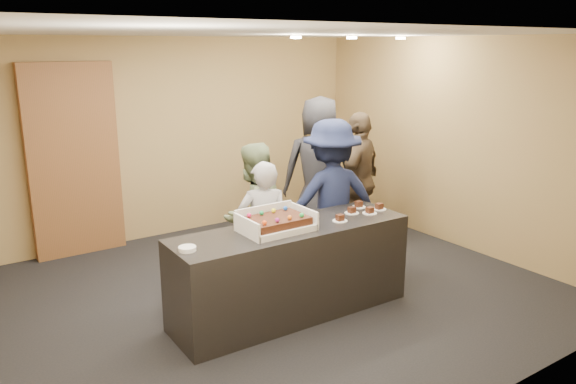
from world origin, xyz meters
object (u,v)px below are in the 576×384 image
Objects in this scene: plate_stack at (187,249)px; person_navy_man at (331,200)px; storage_cabinet at (74,161)px; sheet_cake at (276,221)px; person_server_grey at (264,230)px; person_dark_suit at (319,171)px; person_brown_extra at (359,180)px; serving_counter at (291,271)px; cake_box at (275,225)px; person_sage_man at (253,216)px.

plate_stack is 0.08× the size of person_navy_man.
storage_cabinet reaches higher than sheet_cake.
person_dark_suit is at bearing -121.25° from person_server_grey.
person_server_grey is (1.26, -2.42, -0.47)m from storage_cabinet.
person_navy_man is 1.02× the size of person_brown_extra.
plate_stack is at bearing -5.75° from person_brown_extra.
person_brown_extra reaches higher than serving_counter.
storage_cabinet is 3.60m from person_brown_extra.
plate_stack is 0.10× the size of person_server_grey.
cake_box is 4.38× the size of plate_stack.
person_sage_man is 1.81m from person_brown_extra.
sheet_cake is at bearing -90.89° from cake_box.
storage_cabinet is 1.22× the size of person_dark_suit.
plate_stack is 0.08× the size of person_dark_suit.
person_navy_man is at bearing 26.23° from sheet_cake.
person_brown_extra is (2.01, 1.09, -0.06)m from cake_box.
person_navy_man reaches higher than person_server_grey.
person_brown_extra is (1.84, 1.12, 0.44)m from serving_counter.
sheet_cake is (-0.00, -0.02, 0.05)m from cake_box.
storage_cabinet is 1.64× the size of person_server_grey.
serving_counter is at bearing 71.57° from person_sage_man.
serving_counter is 1.64× the size of person_server_grey.
serving_counter is at bearing -8.07° from cake_box.
cake_box is 2.23m from person_dark_suit.
person_brown_extra is at bearing 164.78° from person_dark_suit.
cake_box is 0.45× the size of person_server_grey.
serving_counter is 1.22× the size of person_dark_suit.
person_navy_man is (2.17, -2.38, -0.29)m from storage_cabinet.
serving_counter is 3.26m from storage_cabinet.
plate_stack is 1.22m from person_server_grey.
sheet_cake is 3.73× the size of plate_stack.
person_server_grey is 1.95m from person_brown_extra.
person_server_grey is 0.82× the size of person_brown_extra.
sheet_cake is at bearing 41.51° from person_navy_man.
person_sage_man is 0.90m from person_navy_man.
cake_box is 1.20m from person_navy_man.
storage_cabinet is at bearing 110.62° from cake_box.
plate_stack is at bearing -176.87° from cake_box.
serving_counter is 2.19m from person_dark_suit.
person_server_grey is at bearing 64.75° from person_sage_man.
storage_cabinet is at bearing 114.53° from serving_counter.
sheet_cake is 0.39× the size of person_server_grey.
cake_box is 0.37× the size of person_brown_extra.
storage_cabinet is 4.25× the size of sheet_cake.
storage_cabinet is 1.51× the size of person_sage_man.
person_dark_suit reaches higher than person_brown_extra.
person_server_grey reaches higher than sheet_cake.
person_navy_man is 1.10m from person_brown_extra.
cake_box is at bearing 75.02° from person_dark_suit.
cake_box is 0.83m from person_sage_man.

